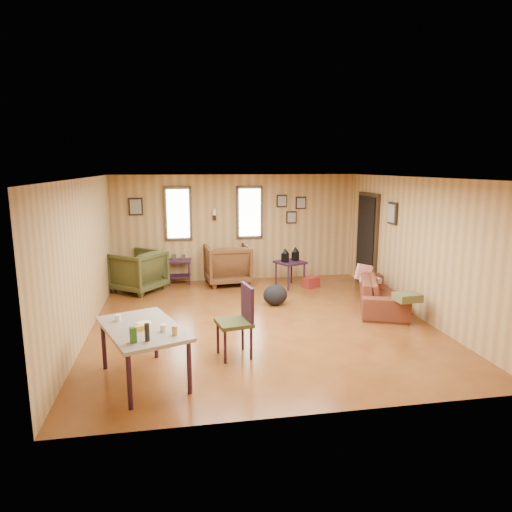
% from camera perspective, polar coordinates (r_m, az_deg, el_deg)
% --- Properties ---
extents(room, '(5.54, 6.04, 2.44)m').
position_cam_1_polar(room, '(7.78, 1.39, 0.99)').
color(room, brown).
rests_on(room, ground).
extents(sofa, '(1.28, 2.10, 0.79)m').
position_cam_1_polar(sofa, '(8.81, 15.57, -3.62)').
color(sofa, '#5F2C1B').
rests_on(sofa, ground).
extents(recliner_brown, '(1.01, 0.96, 0.97)m').
position_cam_1_polar(recliner_brown, '(10.12, -3.61, -0.80)').
color(recliner_brown, '#533219').
rests_on(recliner_brown, ground).
extents(recliner_green, '(1.25, 1.26, 0.95)m').
position_cam_1_polar(recliner_green, '(9.82, -14.57, -1.59)').
color(recliner_green, '#3C3F1C').
rests_on(recliner_green, ground).
extents(end_table, '(0.55, 0.50, 0.66)m').
position_cam_1_polar(end_table, '(10.33, -9.54, -1.36)').
color(end_table, '#2E142A').
rests_on(end_table, ground).
extents(side_table, '(0.72, 0.72, 0.87)m').
position_cam_1_polar(side_table, '(9.85, 4.30, -0.52)').
color(side_table, '#2E142A').
rests_on(side_table, ground).
extents(cooler, '(0.38, 0.34, 0.23)m').
position_cam_1_polar(cooler, '(9.95, 6.87, -3.27)').
color(cooler, maroon).
rests_on(cooler, ground).
extents(backpack, '(0.48, 0.37, 0.39)m').
position_cam_1_polar(backpack, '(8.61, 2.42, -4.90)').
color(backpack, black).
rests_on(backpack, ground).
extents(sofa_pillows, '(0.52, 1.70, 0.35)m').
position_cam_1_polar(sofa_pillows, '(8.40, 15.89, -3.61)').
color(sofa_pillows, '#4E502C').
rests_on(sofa_pillows, sofa).
extents(dining_table, '(1.24, 1.55, 0.89)m').
position_cam_1_polar(dining_table, '(5.69, -13.94, -9.19)').
color(dining_table, gray).
rests_on(dining_table, ground).
extents(dining_chair, '(0.52, 0.52, 1.00)m').
position_cam_1_polar(dining_chair, '(6.27, -2.09, -7.62)').
color(dining_chair, '#3C3F1C').
rests_on(dining_chair, ground).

